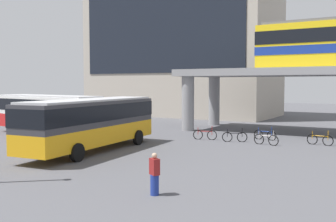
{
  "coord_description": "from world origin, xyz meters",
  "views": [
    {
      "loc": [
        16.67,
        -17.85,
        4.15
      ],
      "look_at": [
        2.12,
        6.83,
        2.2
      ],
      "focal_mm": 42.88,
      "sensor_mm": 36.0,
      "label": 1
    }
  ],
  "objects_px": {
    "bicycle_blue": "(265,135)",
    "station_building": "(182,39)",
    "bus_secondary": "(49,110)",
    "bicycle_black": "(235,137)",
    "pedestrian_waiting_near_stop": "(155,175)",
    "bus_main": "(92,119)",
    "bicycle_silver": "(266,140)",
    "bicycle_orange": "(320,140)",
    "bicycle_red": "(205,135)"
  },
  "relations": [
    {
      "from": "station_building",
      "to": "bicycle_silver",
      "type": "bearing_deg",
      "value": -49.3
    },
    {
      "from": "station_building",
      "to": "bicycle_black",
      "type": "height_order",
      "value": "station_building"
    },
    {
      "from": "bus_main",
      "to": "pedestrian_waiting_near_stop",
      "type": "xyz_separation_m",
      "value": [
        8.53,
        -6.26,
        -1.25
      ]
    },
    {
      "from": "bicycle_black",
      "to": "bicycle_silver",
      "type": "height_order",
      "value": "same"
    },
    {
      "from": "bicycle_black",
      "to": "bicycle_red",
      "type": "bearing_deg",
      "value": -179.32
    },
    {
      "from": "bicycle_red",
      "to": "pedestrian_waiting_near_stop",
      "type": "xyz_separation_m",
      "value": [
        4.77,
        -14.49,
        0.38
      ]
    },
    {
      "from": "bicycle_silver",
      "to": "bicycle_orange",
      "type": "relative_size",
      "value": 1.0
    },
    {
      "from": "bus_secondary",
      "to": "bicycle_black",
      "type": "bearing_deg",
      "value": 15.3
    },
    {
      "from": "station_building",
      "to": "bicycle_blue",
      "type": "distance_m",
      "value": 26.79
    },
    {
      "from": "station_building",
      "to": "bicycle_orange",
      "type": "relative_size",
      "value": 13.69
    },
    {
      "from": "bicycle_silver",
      "to": "bicycle_red",
      "type": "height_order",
      "value": "same"
    },
    {
      "from": "bicycle_orange",
      "to": "bicycle_black",
      "type": "bearing_deg",
      "value": -164.48
    },
    {
      "from": "bicycle_orange",
      "to": "bus_main",
      "type": "bearing_deg",
      "value": -139.88
    },
    {
      "from": "bicycle_blue",
      "to": "bicycle_silver",
      "type": "xyz_separation_m",
      "value": [
        0.81,
        -2.4,
        0.0
      ]
    },
    {
      "from": "bus_secondary",
      "to": "bicycle_orange",
      "type": "height_order",
      "value": "bus_secondary"
    },
    {
      "from": "bus_secondary",
      "to": "pedestrian_waiting_near_stop",
      "type": "relative_size",
      "value": 7.07
    },
    {
      "from": "bus_main",
      "to": "bicycle_blue",
      "type": "relative_size",
      "value": 6.31
    },
    {
      "from": "station_building",
      "to": "bicycle_blue",
      "type": "bearing_deg",
      "value": -47.12
    },
    {
      "from": "pedestrian_waiting_near_stop",
      "to": "bus_main",
      "type": "bearing_deg",
      "value": 143.7
    },
    {
      "from": "station_building",
      "to": "bicycle_orange",
      "type": "xyz_separation_m",
      "value": [
        20.95,
        -18.89,
        -9.75
      ]
    },
    {
      "from": "bicycle_red",
      "to": "bicycle_orange",
      "type": "distance_m",
      "value": 8.01
    },
    {
      "from": "station_building",
      "to": "bicycle_orange",
      "type": "distance_m",
      "value": 29.85
    },
    {
      "from": "bus_main",
      "to": "bicycle_black",
      "type": "height_order",
      "value": "bus_main"
    },
    {
      "from": "bus_secondary",
      "to": "bicycle_blue",
      "type": "distance_m",
      "value": 17.21
    },
    {
      "from": "bicycle_silver",
      "to": "pedestrian_waiting_near_stop",
      "type": "xyz_separation_m",
      "value": [
        0.08,
        -14.27,
        0.38
      ]
    },
    {
      "from": "pedestrian_waiting_near_stop",
      "to": "bicycle_blue",
      "type": "bearing_deg",
      "value": 93.05
    },
    {
      "from": "bicycle_silver",
      "to": "pedestrian_waiting_near_stop",
      "type": "relative_size",
      "value": 1.12
    },
    {
      "from": "bicycle_black",
      "to": "bicycle_silver",
      "type": "relative_size",
      "value": 0.93
    },
    {
      "from": "station_building",
      "to": "bicycle_silver",
      "type": "xyz_separation_m",
      "value": [
        17.78,
        -20.68,
        -9.75
      ]
    },
    {
      "from": "bicycle_silver",
      "to": "bicycle_orange",
      "type": "distance_m",
      "value": 3.64
    },
    {
      "from": "bicycle_black",
      "to": "bicycle_silver",
      "type": "bearing_deg",
      "value": -6.08
    },
    {
      "from": "bicycle_blue",
      "to": "station_building",
      "type": "bearing_deg",
      "value": 132.88
    },
    {
      "from": "bicycle_black",
      "to": "pedestrian_waiting_near_stop",
      "type": "distance_m",
      "value": 14.73
    },
    {
      "from": "bicycle_silver",
      "to": "bus_secondary",
      "type": "bearing_deg",
      "value": -167.58
    },
    {
      "from": "bus_secondary",
      "to": "bicycle_blue",
      "type": "relative_size",
      "value": 6.33
    },
    {
      "from": "bicycle_orange",
      "to": "bus_secondary",
      "type": "bearing_deg",
      "value": -164.64
    },
    {
      "from": "bicycle_orange",
      "to": "pedestrian_waiting_near_stop",
      "type": "height_order",
      "value": "pedestrian_waiting_near_stop"
    },
    {
      "from": "bus_secondary",
      "to": "bicycle_silver",
      "type": "height_order",
      "value": "bus_secondary"
    },
    {
      "from": "bus_main",
      "to": "bicycle_blue",
      "type": "xyz_separation_m",
      "value": [
        7.64,
        10.4,
        -1.63
      ]
    },
    {
      "from": "bicycle_red",
      "to": "bicycle_silver",
      "type": "bearing_deg",
      "value": -2.73
    },
    {
      "from": "bus_main",
      "to": "bus_secondary",
      "type": "bearing_deg",
      "value": 152.8
    },
    {
      "from": "bicycle_black",
      "to": "bicycle_orange",
      "type": "height_order",
      "value": "same"
    },
    {
      "from": "bicycle_blue",
      "to": "bicycle_black",
      "type": "xyz_separation_m",
      "value": [
        -1.55,
        -2.14,
        0.0
      ]
    },
    {
      "from": "bicycle_blue",
      "to": "pedestrian_waiting_near_stop",
      "type": "xyz_separation_m",
      "value": [
        0.89,
        -16.66,
        0.38
      ]
    },
    {
      "from": "bicycle_blue",
      "to": "bus_main",
      "type": "bearing_deg",
      "value": -126.29
    },
    {
      "from": "bus_secondary",
      "to": "bicycle_orange",
      "type": "bearing_deg",
      "value": 15.36
    },
    {
      "from": "bicycle_red",
      "to": "bicycle_black",
      "type": "bearing_deg",
      "value": 0.68
    },
    {
      "from": "pedestrian_waiting_near_stop",
      "to": "bicycle_red",
      "type": "bearing_deg",
      "value": 108.21
    },
    {
      "from": "bicycle_red",
      "to": "bicycle_orange",
      "type": "xyz_separation_m",
      "value": [
        7.86,
        1.56,
        0.0
      ]
    },
    {
      "from": "bus_main",
      "to": "bicycle_black",
      "type": "distance_m",
      "value": 10.39
    }
  ]
}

